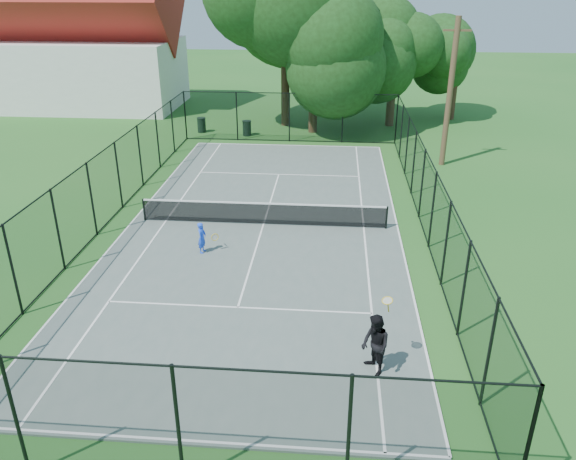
# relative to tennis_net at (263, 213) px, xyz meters

# --- Properties ---
(ground) EXTENTS (120.00, 120.00, 0.00)m
(ground) POSITION_rel_tennis_net_xyz_m (0.00, 0.00, -0.58)
(ground) COLOR #225E20
(tennis_court) EXTENTS (11.00, 24.00, 0.06)m
(tennis_court) POSITION_rel_tennis_net_xyz_m (0.00, 0.00, -0.55)
(tennis_court) COLOR #53625C
(tennis_court) RESTS_ON ground
(tennis_net) EXTENTS (10.08, 0.08, 0.95)m
(tennis_net) POSITION_rel_tennis_net_xyz_m (0.00, 0.00, 0.00)
(tennis_net) COLOR black
(tennis_net) RESTS_ON tennis_court
(fence) EXTENTS (13.10, 26.10, 3.00)m
(fence) POSITION_rel_tennis_net_xyz_m (0.00, 0.00, 0.92)
(fence) COLOR black
(fence) RESTS_ON ground
(tree_near_left) EXTENTS (8.20, 8.20, 10.69)m
(tree_near_left) POSITION_rel_tennis_net_xyz_m (-0.62, 17.17, 6.00)
(tree_near_left) COLOR #332114
(tree_near_left) RESTS_ON ground
(tree_near_mid) EXTENTS (6.20, 6.20, 8.11)m
(tree_near_mid) POSITION_rel_tennis_net_xyz_m (1.34, 15.43, 4.42)
(tree_near_mid) COLOR #332114
(tree_near_mid) RESTS_ON ground
(tree_near_right) EXTENTS (5.30, 5.30, 7.31)m
(tree_near_right) POSITION_rel_tennis_net_xyz_m (6.53, 17.64, 4.06)
(tree_near_right) COLOR #332114
(tree_near_right) RESTS_ON ground
(tree_far_right) EXTENTS (4.92, 4.92, 6.50)m
(tree_far_right) POSITION_rel_tennis_net_xyz_m (11.03, 19.98, 3.45)
(tree_far_right) COLOR #332114
(tree_far_right) RESTS_ON ground
(building) EXTENTS (15.30, 8.15, 11.87)m
(building) POSITION_rel_tennis_net_xyz_m (-17.00, 22.00, 4.35)
(building) COLOR silver
(building) RESTS_ON ground
(trash_bin_left) EXTENTS (0.58, 0.58, 0.97)m
(trash_bin_left) POSITION_rel_tennis_net_xyz_m (-5.93, 14.75, -0.09)
(trash_bin_left) COLOR black
(trash_bin_left) RESTS_ON ground
(trash_bin_right) EXTENTS (0.58, 0.58, 0.97)m
(trash_bin_right) POSITION_rel_tennis_net_xyz_m (-2.83, 14.16, -0.09)
(trash_bin_right) COLOR black
(trash_bin_right) RESTS_ON ground
(utility_pole) EXTENTS (1.40, 0.30, 7.63)m
(utility_pole) POSITION_rel_tennis_net_xyz_m (8.68, 9.00, 3.30)
(utility_pole) COLOR #4C3823
(utility_pole) RESTS_ON ground
(player_blue) EXTENTS (0.76, 0.48, 1.17)m
(player_blue) POSITION_rel_tennis_net_xyz_m (-1.92, -2.72, 0.07)
(player_blue) COLOR blue
(player_blue) RESTS_ON tennis_court
(player_black) EXTENTS (0.92, 1.10, 2.02)m
(player_black) POSITION_rel_tennis_net_xyz_m (4.00, -9.17, 0.32)
(player_black) COLOR black
(player_black) RESTS_ON tennis_court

